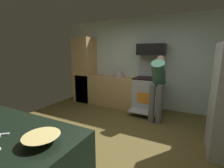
% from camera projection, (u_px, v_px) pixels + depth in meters
% --- Properties ---
extents(ground_plane, '(5.20, 4.80, 0.02)m').
position_uv_depth(ground_plane, '(106.00, 144.00, 2.85)').
color(ground_plane, brown).
extents(wall_back, '(5.20, 0.12, 2.60)m').
position_uv_depth(wall_back, '(144.00, 64.00, 4.63)').
color(wall_back, silver).
rests_on(wall_back, ground).
extents(lower_cabinet_run, '(2.40, 0.60, 0.90)m').
position_uv_depth(lower_cabinet_run, '(111.00, 91.00, 4.89)').
color(lower_cabinet_run, tan).
rests_on(lower_cabinet_run, ground).
extents(cabinet_column, '(0.60, 0.60, 2.10)m').
position_uv_depth(cabinet_column, '(85.00, 70.00, 5.21)').
color(cabinet_column, tan).
rests_on(cabinet_column, ground).
extents(oven_range, '(0.76, 0.99, 1.56)m').
position_uv_depth(oven_range, '(148.00, 93.00, 4.35)').
color(oven_range, '#B3B7BB').
rests_on(oven_range, ground).
extents(microwave, '(0.74, 0.38, 0.30)m').
position_uv_depth(microwave, '(151.00, 49.00, 4.19)').
color(microwave, black).
rests_on(microwave, oven_range).
extents(person_cook, '(0.31, 0.59, 1.56)m').
position_uv_depth(person_cook, '(158.00, 84.00, 3.60)').
color(person_cook, slate).
rests_on(person_cook, ground).
extents(mixing_bowl_small, '(0.30, 0.30, 0.07)m').
position_uv_depth(mixing_bowl_small, '(42.00, 139.00, 1.27)').
color(mixing_bowl_small, '#E2CB77').
rests_on(mixing_bowl_small, counter_island).
extents(stock_pot, '(0.23, 0.23, 0.18)m').
position_uv_depth(stock_pot, '(119.00, 74.00, 4.67)').
color(stock_pot, '#BCB2BB').
rests_on(stock_pot, lower_cabinet_run).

